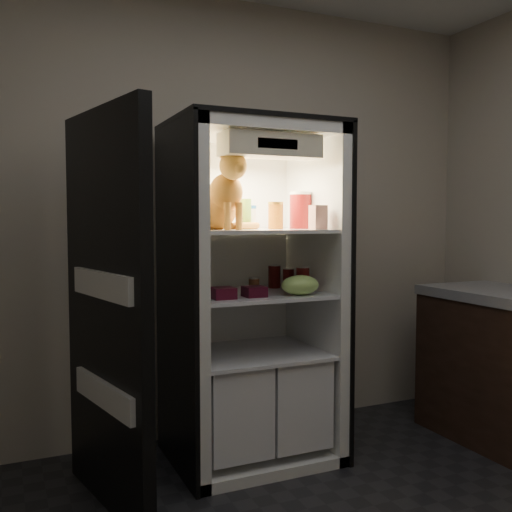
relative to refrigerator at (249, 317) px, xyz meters
The scene contains 16 objects.
room_shell 1.61m from the refrigerator, 90.00° to the right, with size 3.60×3.60×3.60m.
refrigerator is the anchor object (origin of this frame).
fridge_door 0.89m from the refrigerator, 162.21° to the right, with size 0.25×0.86×1.85m.
tabby_cat 0.70m from the refrigerator, 151.61° to the right, with size 0.38×0.42×0.43m.
parmesan_shaker 0.58m from the refrigerator, 137.99° to the right, with size 0.06×0.06×0.17m.
mayo_tub 0.57m from the refrigerator, 71.86° to the left, with size 0.10×0.10×0.13m.
salsa_jar 0.59m from the refrigerator, 30.30° to the right, with size 0.09×0.09×0.15m.
pepper_jar 0.68m from the refrigerator, ahead, with size 0.13×0.13×0.21m.
cream_carton 0.69m from the refrigerator, 43.18° to the right, with size 0.08×0.08×0.13m, color silver.
soda_can_a 0.30m from the refrigerator, 22.08° to the left, with size 0.07×0.07×0.14m.
soda_can_b 0.32m from the refrigerator, ahead, with size 0.07×0.07×0.12m.
soda_can_c 0.37m from the refrigerator, 26.64° to the right, with size 0.08×0.08×0.14m.
condiment_jar 0.20m from the refrigerator, 80.78° to the right, with size 0.06×0.06×0.08m.
grape_bag 0.38m from the refrigerator, 54.61° to the right, with size 0.21×0.15×0.11m, color #A7D463.
berry_box_left 0.38m from the refrigerator, 137.20° to the right, with size 0.12×0.12×0.06m, color #4E0D1F.
berry_box_right 0.29m from the refrigerator, 106.77° to the right, with size 0.11×0.11×0.05m, color #4E0D1F.
Camera 1 is at (-1.27, -1.55, 1.34)m, focal length 40.00 mm.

